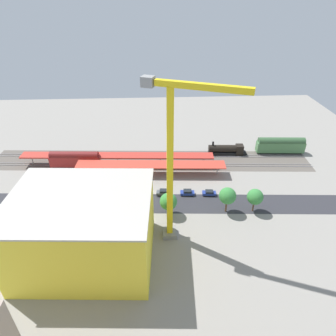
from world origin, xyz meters
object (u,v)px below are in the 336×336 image
platform_canopy_near (151,165)px  box_truck_0 (115,203)px  traffic_light (150,182)px  street_tree_5 (228,196)px  parked_car_2 (164,193)px  street_tree_4 (255,197)px  construction_building (84,230)px  street_tree_2 (35,205)px  parked_car_0 (209,193)px  street_tree_0 (56,204)px  freight_coach_far (75,159)px  parked_car_3 (141,194)px  passenger_coach (281,145)px  parked_car_1 (187,193)px  street_tree_1 (46,203)px  tower_crane (174,160)px  street_tree_3 (168,202)px  locomotive (228,150)px  platform_canopy_far (117,156)px  parked_car_4 (118,195)px

platform_canopy_near → box_truck_0: platform_canopy_near is taller
traffic_light → street_tree_5: bearing=156.8°
parked_car_2 → street_tree_4: size_ratio=0.63×
construction_building → street_tree_2: 20.61m
parked_car_0 → street_tree_0: size_ratio=0.58×
freight_coach_far → parked_car_3: bearing=142.5°
parked_car_3 → street_tree_5: bearing=160.6°
passenger_coach → parked_car_2: (45.13, 24.34, -2.54)m
parked_car_1 → box_truck_0: box_truck_0 is taller
parked_car_0 → street_tree_1: size_ratio=0.50×
street_tree_0 → street_tree_1: bearing=11.6°
tower_crane → street_tree_2: tower_crane is taller
street_tree_1 → traffic_light: (-27.27, -10.10, -1.10)m
passenger_coach → parked_car_2: size_ratio=3.99×
parked_car_2 → tower_crane: bearing=95.6°
passenger_coach → tower_crane: tower_crane is taller
freight_coach_far → street_tree_3: size_ratio=2.56×
platform_canopy_near → parked_car_3: size_ratio=11.44×
parked_car_3 → street_tree_0: size_ratio=0.59×
locomotive → freight_coach_far: (55.30, 6.61, 1.35)m
street_tree_2 → locomotive: bearing=-150.0°
tower_crane → traffic_light: (5.67, -17.84, -17.78)m
parked_car_1 → street_tree_2: size_ratio=0.53×
street_tree_4 → parked_car_0: bearing=-35.7°
platform_canopy_near → street_tree_1: size_ratio=5.89×
platform_canopy_near → parked_car_0: size_ratio=11.72×
platform_canopy_far → parked_car_1: 29.80m
tower_crane → freight_coach_far: bearing=-47.8°
passenger_coach → street_tree_1: bearing=24.0°
street_tree_2 → street_tree_4: bearing=-178.9°
street_tree_3 → street_tree_4: 23.95m
freight_coach_far → parked_car_1: (-37.40, 18.09, -2.46)m
street_tree_2 → street_tree_4: size_ratio=1.14×
freight_coach_far → parked_car_2: size_ratio=3.86×
passenger_coach → tower_crane: bearing=43.9°
tower_crane → box_truck_0: tower_crane is taller
street_tree_3 → parked_car_0: bearing=-147.6°
parked_car_1 → street_tree_0: street_tree_0 is taller
platform_canopy_far → street_tree_4: size_ratio=9.42×
street_tree_3 → passenger_coach: bearing=-143.0°
street_tree_1 → parked_car_1: bearing=-166.3°
platform_canopy_far → parked_car_3: bearing=115.0°
parked_car_1 → platform_canopy_far: bearing=-39.7°
freight_coach_far → parked_car_4: size_ratio=3.60×
street_tree_4 → street_tree_5: bearing=-1.1°
street_tree_1 → street_tree_3: 32.20m
parked_car_1 → box_truck_0: 21.81m
parked_car_0 → street_tree_4: (-11.09, 7.96, 4.22)m
parked_car_1 → street_tree_5: size_ratio=0.56×
street_tree_1 → street_tree_2: 2.92m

